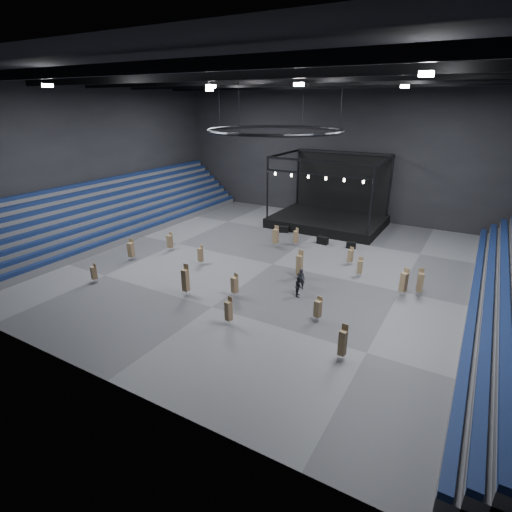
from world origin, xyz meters
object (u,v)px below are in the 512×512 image
Objects in this scene: chair_stack_5 at (131,249)px; crew_member at (299,286)px; chair_stack_0 at (200,254)px; chair_stack_15 at (296,236)px; chair_stack_4 at (235,284)px; chair_stack_11 at (351,255)px; man_center at (301,279)px; chair_stack_1 at (404,282)px; chair_stack_10 at (360,266)px; flight_case_right at (351,245)px; chair_stack_3 at (94,272)px; chair_stack_13 at (343,342)px; chair_stack_14 at (170,241)px; chair_stack_7 at (420,282)px; chair_stack_9 at (229,310)px; chair_stack_12 at (185,280)px; stage at (330,214)px; chair_stack_8 at (300,265)px; chair_stack_2 at (318,308)px; chair_stack_6 at (276,236)px; flight_case_left at (284,229)px; flight_case_mid at (323,240)px.

crew_member is at bearing -5.30° from chair_stack_5.
chair_stack_15 is at bearing 81.98° from chair_stack_0.
chair_stack_0 is at bearing 165.08° from chair_stack_4.
chair_stack_11 is at bearing 52.29° from chair_stack_0.
chair_stack_4 is 1.09× the size of man_center.
chair_stack_1 is 4.81m from chair_stack_10.
crew_member is (-0.21, -13.78, 0.55)m from flight_case_right.
chair_stack_1 is 1.35× the size of chair_stack_3.
chair_stack_13 is at bearing 16.37° from chair_stack_3.
chair_stack_1 reaches higher than chair_stack_14.
chair_stack_7 is at bearing 4.16° from chair_stack_5.
man_center is at bearing 87.99° from chair_stack_9.
chair_stack_4 is (-4.87, -16.57, 0.76)m from flight_case_right.
chair_stack_3 is at bearing -131.67° from chair_stack_1.
chair_stack_10 is at bearing 108.03° from chair_stack_13.
chair_stack_3 is at bearing -167.33° from chair_stack_12.
flight_case_right is 11.90m from chair_stack_1.
chair_stack_8 is (3.77, -18.15, -0.04)m from stage.
crew_member is at bearing -64.08° from chair_stack_8.
chair_stack_15 is 1.09× the size of man_center.
chair_stack_2 is at bearing 4.86° from chair_stack_0.
chair_stack_7 is 1.17× the size of chair_stack_15.
chair_stack_5 is (-21.31, 1.90, 0.15)m from chair_stack_2.
chair_stack_6 is 14.62m from chair_stack_12.
chair_stack_2 is at bearing -37.95° from chair_stack_15.
chair_stack_11 is (18.84, 15.77, 0.01)m from chair_stack_3.
stage reaches higher than chair_stack_4.
chair_stack_5 reaches higher than chair_stack_14.
chair_stack_1 is 1.09× the size of chair_stack_5.
chair_stack_4 is at bearing -116.15° from chair_stack_8.
stage is at bearing 107.90° from chair_stack_9.
chair_stack_15 is at bearing 137.80° from chair_stack_7.
chair_stack_5 is 0.93× the size of chair_stack_7.
stage reaches higher than flight_case_left.
flight_case_right is 10.71m from chair_stack_8.
stage is at bearing 112.23° from chair_stack_7.
chair_stack_8 reaches higher than man_center.
chair_stack_7 is 1.28× the size of man_center.
stage is 26.21m from chair_stack_12.
chair_stack_2 is at bearing -158.07° from crew_member.
chair_stack_10 is at bearing 49.54° from chair_stack_3.
chair_stack_2 is 0.95× the size of chair_stack_15.
flight_case_mid is 6.60m from chair_stack_11.
chair_stack_12 reaches higher than chair_stack_0.
chair_stack_13 reaches higher than flight_case_right.
chair_stack_15 is (1.83, 1.50, -0.21)m from chair_stack_6.
chair_stack_1 is at bearing -52.87° from stage.
chair_stack_12 reaches higher than chair_stack_6.
flight_case_right is at bearing -22.06° from crew_member.
chair_stack_4 is (-1.55, -16.31, 0.68)m from flight_case_mid.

